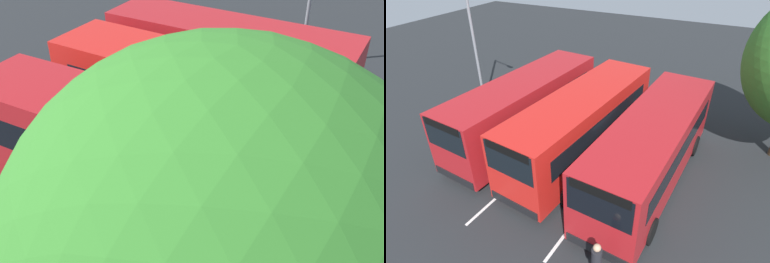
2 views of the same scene
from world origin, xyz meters
TOP-DOWN VIEW (x-y plane):
  - ground_plane at (0.00, 0.00)m, footprint 61.55×61.55m
  - bus_far_left at (-0.19, -3.37)m, footprint 9.62×3.26m
  - bus_center_left at (-0.02, -0.11)m, footprint 9.65×3.46m
  - bus_center_right at (0.39, 3.29)m, footprint 9.60×3.14m
  - lane_stripe_outer_left at (0.00, -1.71)m, footprint 11.73×0.65m
  - lane_stripe_inner_left at (0.00, 1.71)m, footprint 11.73×0.65m

SIDE VIEW (x-z plane):
  - ground_plane at x=0.00m, z-range 0.00..0.00m
  - lane_stripe_outer_left at x=0.00m, z-range 0.00..0.01m
  - lane_stripe_inner_left at x=0.00m, z-range 0.00..0.01m
  - bus_far_left at x=-0.19m, z-range 0.16..3.38m
  - bus_center_left at x=-0.02m, z-range 0.16..3.38m
  - bus_center_right at x=0.39m, z-range 0.16..3.38m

